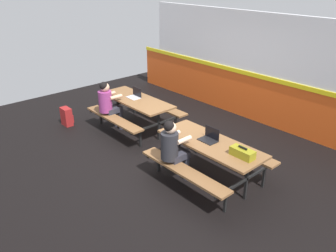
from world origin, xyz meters
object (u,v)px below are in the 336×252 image
object	(u,v)px
picnic_table_left	(136,106)
laptop_silver	(135,96)
toolbox_grey	(242,153)
backpack_dark	(67,117)
student_further	(173,147)
picnic_table_right	(210,151)
laptop_dark	(209,138)
student_nearer	(108,102)

from	to	relation	value
picnic_table_left	laptop_silver	size ratio (longest dim) A/B	6.12
toolbox_grey	backpack_dark	bearing A→B (deg)	-169.82
picnic_table_left	toolbox_grey	size ratio (longest dim) A/B	4.91
student_further	toolbox_grey	distance (m)	1.17
picnic_table_left	backpack_dark	xyz separation A→B (m)	(-1.28, -1.16, -0.36)
student_further	toolbox_grey	xyz separation A→B (m)	(1.02, 0.55, 0.10)
picnic_table_left	picnic_table_right	distance (m)	2.62
picnic_table_left	laptop_dark	distance (m)	2.55
laptop_silver	laptop_dark	size ratio (longest dim) A/B	1.00
picnic_table_right	student_further	bearing A→B (deg)	-122.68
picnic_table_right	backpack_dark	distance (m)	3.98
picnic_table_right	student_nearer	distance (m)	2.92
picnic_table_left	student_nearer	size ratio (longest dim) A/B	1.63
student_further	backpack_dark	xyz separation A→B (m)	(-3.52, -0.26, -0.49)
picnic_table_left	toolbox_grey	distance (m)	3.29
laptop_silver	backpack_dark	size ratio (longest dim) A/B	0.73
picnic_table_right	toolbox_grey	world-z (taller)	toolbox_grey
laptop_dark	backpack_dark	distance (m)	3.94
student_further	laptop_dark	size ratio (longest dim) A/B	3.76
toolbox_grey	student_nearer	bearing A→B (deg)	-176.58
picnic_table_left	backpack_dark	distance (m)	1.76
student_nearer	student_further	bearing A→B (deg)	-7.56
student_further	student_nearer	bearing A→B (deg)	172.44
picnic_table_left	picnic_table_right	size ratio (longest dim) A/B	1.00
picnic_table_right	student_nearer	bearing A→B (deg)	-175.73
toolbox_grey	backpack_dark	xyz separation A→B (m)	(-4.54, -0.82, -0.60)
picnic_table_left	backpack_dark	bearing A→B (deg)	-137.85
picnic_table_right	student_nearer	xyz separation A→B (m)	(-2.91, -0.22, 0.13)
laptop_silver	toolbox_grey	distance (m)	3.39
picnic_table_left	picnic_table_right	world-z (taller)	same
picnic_table_left	laptop_dark	xyz separation A→B (m)	(2.53, -0.30, 0.21)
student_nearer	backpack_dark	distance (m)	1.24
student_nearer	backpack_dark	xyz separation A→B (m)	(-0.97, -0.60, -0.49)
backpack_dark	laptop_silver	bearing A→B (deg)	45.40
picnic_table_left	picnic_table_right	xyz separation A→B (m)	(2.60, -0.34, 0.00)
picnic_table_right	laptop_dark	world-z (taller)	laptop_dark
student_nearer	laptop_dark	distance (m)	2.85
picnic_table_right	laptop_dark	size ratio (longest dim) A/B	6.12
picnic_table_right	student_nearer	world-z (taller)	student_nearer
backpack_dark	toolbox_grey	bearing A→B (deg)	10.18
picnic_table_right	student_nearer	size ratio (longest dim) A/B	1.63
laptop_silver	toolbox_grey	size ratio (longest dim) A/B	0.80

